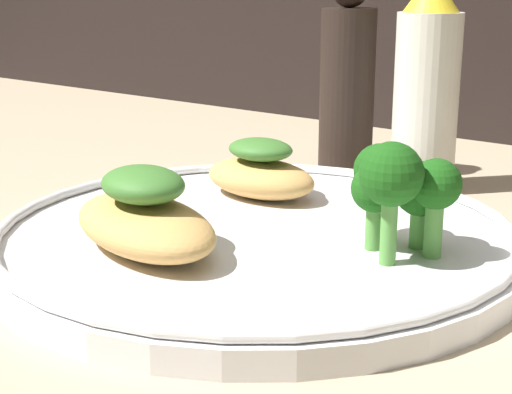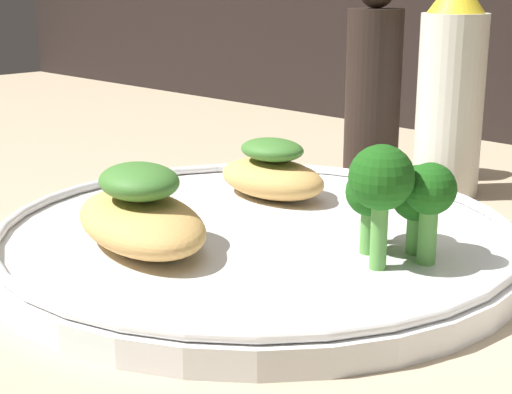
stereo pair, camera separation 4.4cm
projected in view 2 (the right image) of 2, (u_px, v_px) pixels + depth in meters
The scene contains 7 objects.
ground_plane at pixel (256, 262), 45.02cm from camera, with size 180.00×180.00×1.00cm, color tan.
plate at pixel (256, 238), 44.62cm from camera, with size 29.78×29.78×2.00cm.
grilled_meat_front at pixel (140, 214), 41.64cm from camera, with size 12.10×8.75×4.47cm.
grilled_meat_middle at pixel (272, 173), 51.03cm from camera, with size 8.11×5.05×3.86cm.
broccoli_bunch at pixel (396, 187), 39.52cm from camera, with size 6.45×5.91×6.25cm.
sauce_bottle at pixel (451, 91), 55.55cm from camera, with size 4.72×4.72×15.76cm.
pepper_grinder at pixel (373, 87), 60.24cm from camera, with size 4.27×4.27×15.82cm.
Camera 2 is at (29.85, -30.02, 15.27)cm, focal length 55.00 mm.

